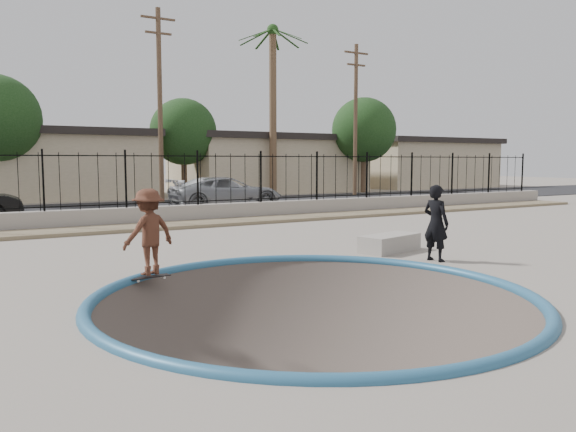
{
  "coord_description": "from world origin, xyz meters",
  "views": [
    {
      "loc": [
        -4.75,
        -8.25,
        2.15
      ],
      "look_at": [
        1.29,
        2.0,
        0.97
      ],
      "focal_mm": 35.0,
      "sensor_mm": 36.0,
      "label": 1
    }
  ],
  "objects_px": {
    "videographer": "(436,223)",
    "car_c": "(221,192)",
    "skateboard": "(150,277)",
    "car_d": "(227,193)",
    "concrete_ledge": "(390,243)",
    "skater": "(149,237)"
  },
  "relations": [
    {
      "from": "videographer",
      "to": "car_c",
      "type": "bearing_deg",
      "value": -15.24
    },
    {
      "from": "skateboard",
      "to": "videographer",
      "type": "relative_size",
      "value": 0.46
    },
    {
      "from": "car_c",
      "to": "car_d",
      "type": "relative_size",
      "value": 0.94
    },
    {
      "from": "videographer",
      "to": "car_d",
      "type": "xyz_separation_m",
      "value": [
        1.51,
        14.14,
        -0.09
      ]
    },
    {
      "from": "skateboard",
      "to": "videographer",
      "type": "distance_m",
      "value": 6.02
    },
    {
      "from": "skateboard",
      "to": "concrete_ledge",
      "type": "bearing_deg",
      "value": -3.91
    },
    {
      "from": "car_c",
      "to": "videographer",
      "type": "bearing_deg",
      "value": 173.37
    },
    {
      "from": "skater",
      "to": "car_c",
      "type": "relative_size",
      "value": 0.33
    },
    {
      "from": "skater",
      "to": "videographer",
      "type": "bearing_deg",
      "value": 150.88
    },
    {
      "from": "concrete_ledge",
      "to": "car_c",
      "type": "distance_m",
      "value": 13.23
    },
    {
      "from": "concrete_ledge",
      "to": "skateboard",
      "type": "bearing_deg",
      "value": -177.46
    },
    {
      "from": "car_d",
      "to": "videographer",
      "type": "bearing_deg",
      "value": 175.04
    },
    {
      "from": "skateboard",
      "to": "car_d",
      "type": "distance_m",
      "value": 14.89
    },
    {
      "from": "skateboard",
      "to": "car_d",
      "type": "relative_size",
      "value": 0.15
    },
    {
      "from": "skater",
      "to": "car_d",
      "type": "xyz_separation_m",
      "value": [
        7.36,
        12.93,
        -0.05
      ]
    },
    {
      "from": "skater",
      "to": "videographer",
      "type": "distance_m",
      "value": 5.97
    },
    {
      "from": "skater",
      "to": "videographer",
      "type": "height_order",
      "value": "videographer"
    },
    {
      "from": "skateboard",
      "to": "videographer",
      "type": "xyz_separation_m",
      "value": [
        5.84,
        -1.22,
        0.77
      ]
    },
    {
      "from": "skateboard",
      "to": "car_d",
      "type": "height_order",
      "value": "car_d"
    },
    {
      "from": "car_d",
      "to": "skateboard",
      "type": "bearing_deg",
      "value": 151.5
    },
    {
      "from": "concrete_ledge",
      "to": "videographer",
      "type": "bearing_deg",
      "value": -90.0
    },
    {
      "from": "skater",
      "to": "concrete_ledge",
      "type": "relative_size",
      "value": 0.97
    }
  ]
}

